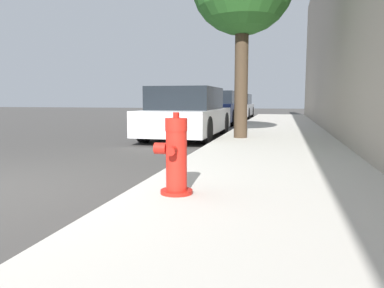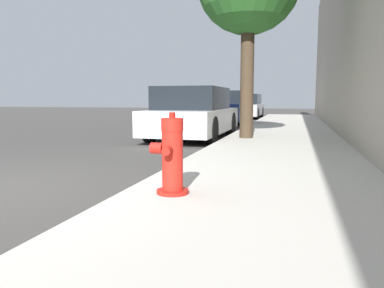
{
  "view_description": "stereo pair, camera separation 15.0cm",
  "coord_description": "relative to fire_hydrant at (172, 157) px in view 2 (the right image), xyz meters",
  "views": [
    {
      "loc": [
        3.24,
        -3.31,
        1.04
      ],
      "look_at": [
        2.11,
        1.29,
        0.48
      ],
      "focal_mm": 35.0,
      "sensor_mm": 36.0,
      "label": 1
    },
    {
      "loc": [
        3.38,
        -3.27,
        1.04
      ],
      "look_at": [
        2.11,
        1.29,
        0.48
      ],
      "focal_mm": 35.0,
      "sensor_mm": 36.0,
      "label": 2
    }
  ],
  "objects": [
    {
      "name": "fire_hydrant",
      "position": [
        0.0,
        0.0,
        0.0
      ],
      "size": [
        0.37,
        0.39,
        0.78
      ],
      "color": "red",
      "rests_on": "sidewalk_slab"
    },
    {
      "name": "sidewalk_slab",
      "position": [
        0.84,
        -0.09,
        -0.43
      ],
      "size": [
        2.7,
        40.0,
        0.14
      ],
      "color": "beige",
      "rests_on": "ground_plane"
    },
    {
      "name": "parked_car_mid",
      "position": [
        -1.78,
        12.37,
        0.18
      ],
      "size": [
        1.8,
        4.07,
        1.38
      ],
      "color": "navy",
      "rests_on": "ground_plane"
    },
    {
      "name": "parked_car_near",
      "position": [
        -1.51,
        6.36,
        0.16
      ],
      "size": [
        1.74,
        4.25,
        1.36
      ],
      "color": "silver",
      "rests_on": "ground_plane"
    },
    {
      "name": "parked_car_far",
      "position": [
        -1.6,
        17.63,
        0.14
      ],
      "size": [
        1.72,
        4.28,
        1.32
      ],
      "color": "#B7B7BC",
      "rests_on": "ground_plane"
    }
  ]
}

